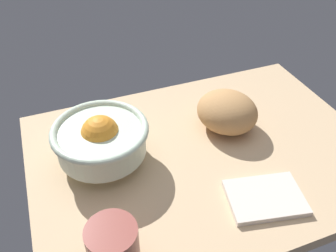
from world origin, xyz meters
TOP-DOWN VIEW (x-y plane):
  - ground_plane at (0.00, 0.00)cm, footprint 76.31×55.04cm
  - fruit_bowl at (-21.67, 5.23)cm, footprint 20.16×20.16cm
  - bread_loaf at (8.46, 6.21)cm, footprint 18.82×19.32cm
  - napkin_folded at (5.19, -16.45)cm, footprint 16.34×13.17cm
  - mug at (-25.57, -19.09)cm, footprint 10.76×10.50cm

SIDE VIEW (x-z plane):
  - ground_plane at x=0.00cm, z-range -3.00..0.00cm
  - napkin_folded at x=5.19cm, z-range 0.00..1.21cm
  - mug at x=-25.57cm, z-range 0.00..8.83cm
  - bread_loaf at x=8.46cm, z-range 0.00..9.20cm
  - fruit_bowl at x=-21.67cm, z-range 0.52..12.12cm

